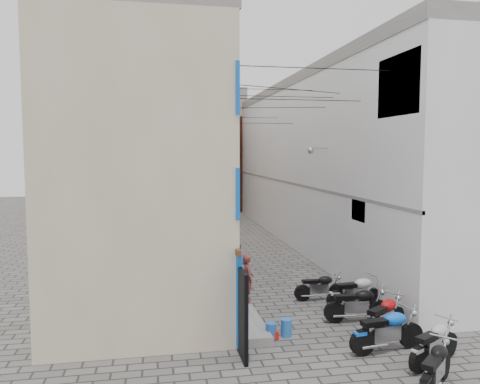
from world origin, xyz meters
TOP-DOWN VIEW (x-y plane):
  - ground at (0.00, 0.00)m, footprint 90.00×90.00m
  - plinth at (-2.05, 13.00)m, footprint 0.90×26.00m
  - building_left at (-4.98, 12.95)m, footprint 5.10×27.00m
  - building_right at (5.00, 13.00)m, footprint 5.94×26.00m
  - building_far_brick_left at (-2.00, 28.00)m, footprint 6.00×6.00m
  - building_far_brick_right at (3.00, 30.00)m, footprint 5.00×6.00m
  - building_far_concrete at (0.00, 34.00)m, footprint 8.00×5.00m
  - far_shopfront at (0.00, 25.20)m, footprint 2.00×0.30m
  - overhead_wires at (0.00, 7.64)m, footprint 5.80×13.02m
  - motorcycle_a at (1.22, -2.77)m, footprint 1.84×1.73m
  - motorcycle_b at (1.90, -1.66)m, footprint 2.02×1.46m
  - motorcycle_c at (1.14, -0.80)m, footprint 2.18×0.95m
  - motorcycle_d at (1.60, 0.23)m, footprint 2.05×1.63m
  - motorcycle_e at (1.29, 1.30)m, footprint 2.06×0.80m
  - motorcycle_f at (1.78, 2.39)m, footprint 2.12×0.81m
  - motorcycle_g at (0.90, 3.42)m, footprint 1.79×0.64m
  - person_a at (-1.70, 2.95)m, footprint 0.41×0.59m
  - person_b at (-1.76, 4.49)m, footprint 0.98×0.98m
  - water_jug_near at (-1.55, 0.50)m, footprint 0.33×0.33m
  - water_jug_far at (-1.09, 0.62)m, footprint 0.41×0.41m
  - red_crate at (-1.55, 0.50)m, footprint 0.40×0.33m

SIDE VIEW (x-z plane):
  - ground at x=0.00m, z-range 0.00..0.00m
  - red_crate at x=-1.55m, z-range 0.00..0.22m
  - plinth at x=-2.05m, z-range 0.00..0.25m
  - water_jug_near at x=-1.55m, z-range 0.00..0.45m
  - water_jug_far at x=-1.09m, z-range 0.00..0.48m
  - motorcycle_g at x=0.90m, z-range 0.00..1.02m
  - motorcycle_a at x=1.22m, z-range 0.00..1.11m
  - motorcycle_b at x=1.90m, z-range 0.00..1.13m
  - motorcycle_e at x=1.29m, z-range 0.00..1.17m
  - motorcycle_d at x=1.60m, z-range 0.00..1.17m
  - motorcycle_f at x=1.78m, z-range 0.00..1.20m
  - motorcycle_c at x=1.14m, z-range 0.00..1.22m
  - person_a at x=-1.70m, z-range 0.25..1.80m
  - person_b at x=-1.76m, z-range 0.25..1.85m
  - far_shopfront at x=0.00m, z-range 0.00..2.40m
  - building_far_brick_right at x=3.00m, z-range 0.00..8.00m
  - building_left at x=-4.98m, z-range 0.00..9.00m
  - building_right at x=5.00m, z-range 0.01..9.01m
  - building_far_brick_left at x=-2.00m, z-range 0.00..10.00m
  - building_far_concrete at x=0.00m, z-range 0.00..11.00m
  - overhead_wires at x=0.00m, z-range 6.46..7.79m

